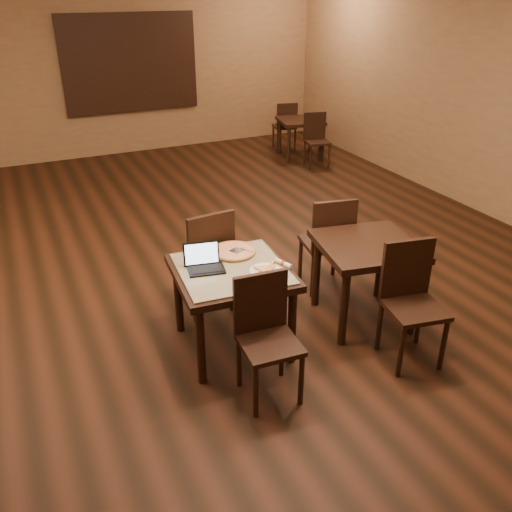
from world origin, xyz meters
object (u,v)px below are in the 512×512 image
chair_main_near (266,330)px  laptop (204,262)px  other_table_c_chair_near (410,295)px  pizza_pan (234,253)px  other_table_a (300,126)px  other_table_a_chair_far (286,124)px  other_table_c (367,256)px  other_table_c_chair_far (329,239)px  chair_main_far (207,256)px  other_table_a_chair_near (316,137)px  tiled_table (232,279)px

chair_main_near → laptop: size_ratio=2.95×
laptop → other_table_c_chair_near: bearing=-17.3°
pizza_pan → laptop: bearing=-155.9°
chair_main_near → other_table_a: bearing=62.3°
other_table_a_chair_far → other_table_c: 5.65m
other_table_a_chair_far → other_table_c_chair_far: bearing=79.0°
pizza_pan → chair_main_near: bearing=-97.6°
chair_main_near → other_table_a_chair_far: chair_main_near is taller
chair_main_far → pizza_pan: bearing=101.5°
pizza_pan → other_table_a: size_ratio=0.42×
pizza_pan → other_table_c_chair_far: (1.11, 0.23, -0.20)m
other_table_a_chair_near → other_table_c_chair_near: other_table_c_chair_near is taller
chair_main_near → laptop: bearing=110.3°
chair_main_far → other_table_a_chair_far: bearing=-130.8°
chair_main_near → other_table_a_chair_near: (3.28, 4.75, -0.05)m
chair_main_near → chair_main_far: 1.23m
laptop → other_table_c_chair_near: (1.47, -0.81, -0.24)m
tiled_table → chair_main_near: bearing=-84.5°
chair_main_near → other_table_a_chair_far: bearing=64.8°
other_table_c → other_table_c_chair_near: size_ratio=0.96×
laptop → other_table_c: (1.45, -0.22, -0.17)m
other_table_a → other_table_c_chair_far: (-2.03, -4.18, 0.01)m
laptop → other_table_a_chair_far: 6.14m
laptop → pizza_pan: laptop is taller
other_table_a_chair_far → other_table_c_chair_far: other_table_c_chair_far is taller
other_table_c → other_table_c_chair_far: 0.60m
pizza_pan → other_table_c: other_table_c is taller
chair_main_near → laptop: (-0.21, 0.71, 0.27)m
other_table_a → other_table_a_chair_near: (0.02, -0.51, -0.07)m
other_table_c_chair_far → laptop: bearing=25.3°
other_table_c_chair_near → other_table_a: bearing=80.2°
chair_main_near → pizza_pan: 0.89m
other_table_a → other_table_c_chair_near: bearing=-98.2°
other_table_a → chair_main_far: bearing=-116.6°
other_table_a_chair_near → other_table_c_chair_near: size_ratio=0.87×
tiled_table → laptop: laptop is taller
chair_main_near → other_table_a_chair_far: (3.25, 5.78, -0.05)m
other_table_a_chair_near → other_table_a_chair_far: same height
laptop → chair_main_near: bearing=-62.4°
tiled_table → other_table_a_chair_near: other_table_a_chair_near is taller
tiled_table → other_table_c_chair_far: size_ratio=0.98×
other_table_c → other_table_c_chair_near: 0.60m
chair_main_far → other_table_a_chair_near: chair_main_far is taller
other_table_c_chair_near → other_table_c_chair_far: size_ratio=1.00×
chair_main_near → chair_main_far: (0.00, 1.22, 0.04)m
tiled_table → other_table_c_chair_near: size_ratio=0.98×
chair_main_far → other_table_a_chair_far: (3.24, 4.55, -0.09)m
other_table_a_chair_near → laptop: bearing=-118.5°
other_table_a → other_table_c: bearing=-100.6°
other_table_a → other_table_c_chair_near: 5.72m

